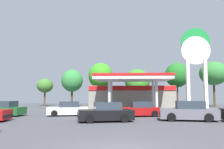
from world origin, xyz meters
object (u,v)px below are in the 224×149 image
at_px(car_6, 68,109).
at_px(tree_5, 213,73).
at_px(car_5, 140,110).
at_px(car_0, 106,113).
at_px(car_1, 4,109).
at_px(tree_1, 72,81).
at_px(tree_2, 101,76).
at_px(station_pole_sign, 196,58).
at_px(car_3, 188,112).
at_px(tree_0, 45,86).
at_px(tree_4, 177,75).
at_px(tree_3, 137,81).

xyz_separation_m(car_6, tree_5, (20.81, 17.41, 5.08)).
relative_size(car_5, car_6, 1.00).
height_order(car_6, tree_5, tree_5).
bearing_deg(car_5, car_6, 178.32).
height_order(car_0, car_1, car_0).
bearing_deg(tree_1, car_1, -97.80).
bearing_deg(tree_2, car_6, -93.30).
xyz_separation_m(station_pole_sign, car_3, (-4.10, -11.08, -6.10)).
height_order(station_pole_sign, tree_1, station_pole_sign).
xyz_separation_m(car_0, car_3, (6.63, 1.11, 0.04)).
bearing_deg(tree_5, car_3, -115.46).
bearing_deg(station_pole_sign, car_1, -159.00).
height_order(car_0, tree_0, tree_0).
bearing_deg(tree_4, tree_0, 179.39).
xyz_separation_m(tree_0, tree_2, (10.13, 0.73, 1.83)).
xyz_separation_m(car_0, tree_1, (-8.07, 21.97, 3.86)).
xyz_separation_m(car_3, tree_5, (9.98, 20.95, 5.00)).
relative_size(car_0, car_6, 1.08).
distance_m(car_1, tree_0, 19.10).
height_order(car_1, car_3, car_3).
distance_m(station_pole_sign, car_6, 17.83).
height_order(tree_1, tree_2, tree_2).
xyz_separation_m(tree_1, tree_4, (18.56, 0.47, 0.96)).
xyz_separation_m(car_1, tree_4, (21.02, 18.41, 4.85)).
bearing_deg(tree_5, tree_4, 176.46).
bearing_deg(car_3, car_5, 138.19).
relative_size(tree_1, tree_4, 0.85).
bearing_deg(car_3, tree_0, 132.66).
xyz_separation_m(station_pole_sign, tree_0, (-23.98, 10.50, -3.12)).
bearing_deg(car_5, tree_3, 88.05).
bearing_deg(station_pole_sign, tree_4, 91.28).
bearing_deg(tree_2, station_pole_sign, -39.02).
distance_m(station_pole_sign, car_5, 12.62).
bearing_deg(tree_2, tree_1, -163.64).
relative_size(car_6, tree_3, 0.66).
bearing_deg(car_6, tree_1, 102.56).
bearing_deg(car_6, car_1, -174.38).
bearing_deg(car_5, station_pole_sign, 44.70).
height_order(car_5, tree_3, tree_3).
xyz_separation_m(tree_1, tree_2, (4.94, 1.45, 0.99)).
xyz_separation_m(station_pole_sign, car_0, (-10.72, -12.19, -6.13)).
height_order(car_0, tree_3, tree_3).
bearing_deg(car_3, tree_1, 125.17).
relative_size(tree_4, tree_5, 0.99).
distance_m(car_3, tree_3, 20.72).
height_order(car_1, tree_5, tree_5).
relative_size(station_pole_sign, tree_0, 2.17).
relative_size(car_3, car_6, 1.10).
xyz_separation_m(car_3, tree_0, (-19.89, 21.58, 2.97)).
distance_m(station_pole_sign, tree_2, 17.88).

